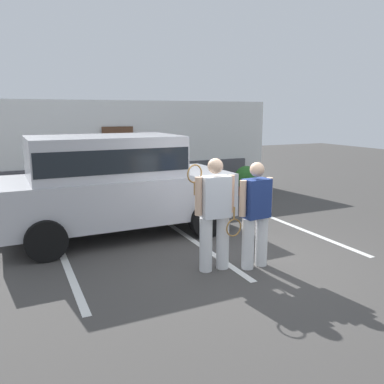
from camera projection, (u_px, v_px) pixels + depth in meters
ground_plane at (241, 264)px, 6.70m from camera, size 40.00×40.00×0.00m
parking_stripe_0 at (64, 259)px, 6.94m from camera, size 0.12×4.40×0.01m
parking_stripe_1 at (193, 240)px, 7.95m from camera, size 0.12×4.40×0.01m
parking_stripe_2 at (292, 226)px, 8.97m from camera, size 0.12×4.40×0.01m
house_frontage at (133, 152)px, 11.90m from camera, size 8.97×0.40×2.84m
parked_suv at (113, 180)px, 8.10m from camera, size 4.64×2.24×2.05m
tennis_player_man at (215, 213)px, 6.31m from camera, size 0.80×0.30×1.81m
tennis_player_woman at (255, 214)px, 6.42m from camera, size 0.90×0.31×1.74m
potted_plant_by_porch at (246, 179)px, 12.14m from camera, size 0.69×0.69×0.91m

